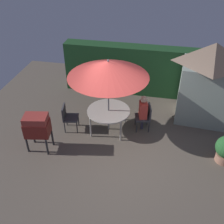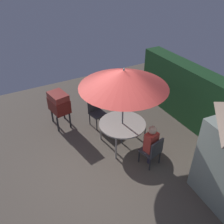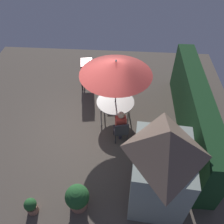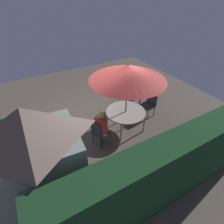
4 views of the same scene
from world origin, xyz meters
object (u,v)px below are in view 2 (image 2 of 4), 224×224
chair_far_side (96,111)px  person_in_red (151,141)px  chair_near_shed (153,150)px  patio_umbrella (124,79)px  patio_table (122,125)px  bbq_grill (59,103)px

chair_far_side → person_in_red: size_ratio=0.71×
chair_near_shed → chair_far_side: size_ratio=1.00×
chair_far_side → person_in_red: 2.42m
patio_umbrella → chair_far_side: 2.12m
person_in_red → patio_umbrella: bearing=-167.3°
patio_table → bbq_grill: size_ratio=1.14×
patio_umbrella → chair_far_side: patio_umbrella is taller
person_in_red → chair_near_shed: bearing=12.7°
patio_umbrella → chair_near_shed: patio_umbrella is taller
patio_umbrella → patio_table: bearing=135.0°
bbq_grill → chair_near_shed: bearing=27.7°
bbq_grill → chair_near_shed: bbq_grill is taller
patio_table → chair_far_side: chair_far_side is taller
patio_umbrella → bbq_grill: (-1.83, -1.31, -1.35)m
chair_near_shed → chair_far_side: bearing=-168.3°
person_in_red → patio_table: bearing=-167.3°
patio_table → chair_far_side: 1.32m
patio_table → person_in_red: size_ratio=1.09×
bbq_grill → chair_far_side: bearing=63.0°
chair_far_side → person_in_red: (2.36, 0.49, 0.26)m
patio_umbrella → bbq_grill: size_ratio=2.07×
bbq_grill → person_in_red: (2.90, 1.55, -0.06)m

